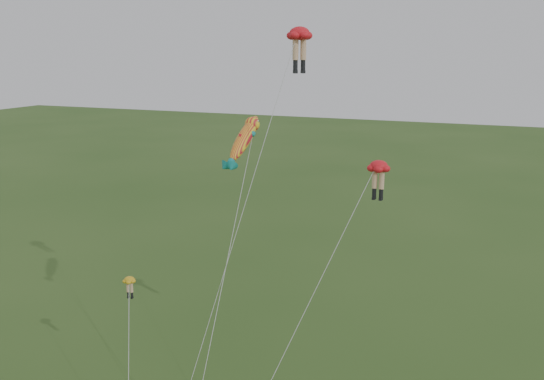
% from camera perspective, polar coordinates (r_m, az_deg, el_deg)
% --- Properties ---
extents(legs_kite_red_high, '(5.51, 8.13, 21.47)m').
position_cam_1_polar(legs_kite_red_high, '(33.29, 2.40, 13.60)').
color(legs_kite_red_high, red).
rests_on(legs_kite_red_high, ground).
extents(legs_kite_red_mid, '(5.96, 8.56, 14.51)m').
position_cam_1_polar(legs_kite_red_mid, '(32.83, 9.72, 1.39)').
color(legs_kite_red_mid, red).
rests_on(legs_kite_red_mid, ground).
extents(legs_kite_yellow, '(3.88, 6.05, 7.37)m').
position_cam_1_polar(legs_kite_yellow, '(36.43, -13.28, -9.44)').
color(legs_kite_yellow, gold).
rests_on(legs_kite_yellow, ground).
extents(fish_kite, '(1.35, 10.35, 16.84)m').
position_cam_1_polar(fish_kite, '(34.18, -2.65, 4.73)').
color(fish_kite, yellow).
rests_on(fish_kite, ground).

